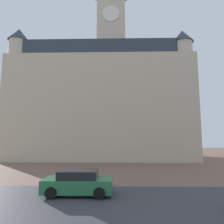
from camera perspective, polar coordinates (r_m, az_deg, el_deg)
ground_plane at (r=13.08m, az=1.16°, el=-21.98°), size 120.00×120.00×0.00m
street_asphalt_strip at (r=11.24m, az=1.12°, el=-24.43°), size 120.00×7.61×0.00m
landmark_building at (r=35.98m, az=-2.59°, el=2.73°), size 28.58×14.88×32.62m
car_green at (r=12.90m, az=-9.45°, el=-18.96°), size 4.02×2.05×1.42m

